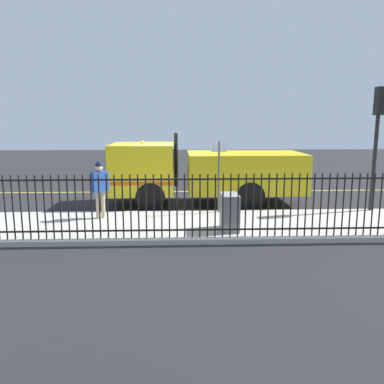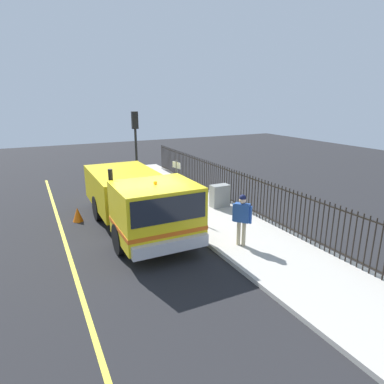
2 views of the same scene
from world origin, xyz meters
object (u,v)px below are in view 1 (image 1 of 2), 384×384
Objects in this scene: worker_standing at (100,184)px; street_sign at (219,168)px; traffic_cone at (241,187)px; traffic_light_near at (377,124)px; work_truck at (194,170)px; utility_cabinet at (230,212)px.

street_sign reaches higher than worker_standing.
worker_standing is 6.50m from traffic_cone.
street_sign is (0.08, -4.90, -1.35)m from traffic_light_near.
work_truck reaches higher than street_sign.
utility_cabinet is (3.82, 0.75, -0.64)m from work_truck.
street_sign is at bearing -19.62° from traffic_cone.
traffic_light_near is 6.87× the size of traffic_cone.
traffic_light_near reaches higher than street_sign.
worker_standing is 8.64m from traffic_light_near.
street_sign is at bearing 90.85° from traffic_light_near.
traffic_cone is at bearing 167.83° from utility_cabinet.
worker_standing is (2.42, -2.86, -0.09)m from work_truck.
utility_cabinet is at bearing -168.83° from work_truck.
street_sign is (-2.03, -0.07, 0.91)m from utility_cabinet.
traffic_cone is (-5.66, 1.22, -0.32)m from utility_cabinet.
traffic_cone is at bearing 160.38° from street_sign.
street_sign is at bearing -29.60° from worker_standing.
street_sign is (3.63, -1.29, 1.23)m from traffic_cone.
traffic_cone is at bearing 45.36° from traffic_light_near.
traffic_cone is 0.25× the size of street_sign.
traffic_cone is at bearing 1.72° from worker_standing.
work_truck is 3.75m from worker_standing.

